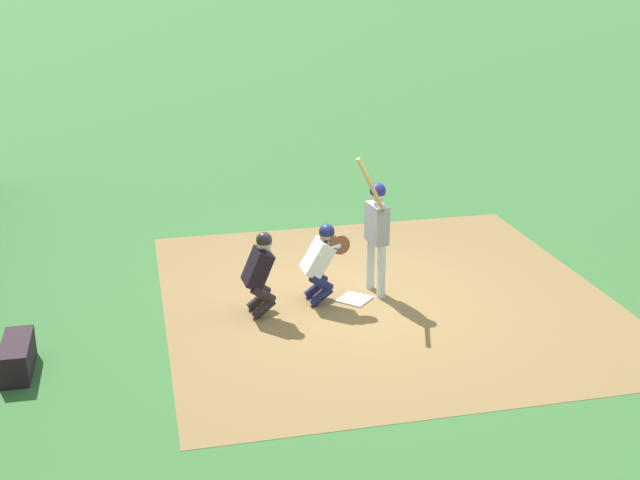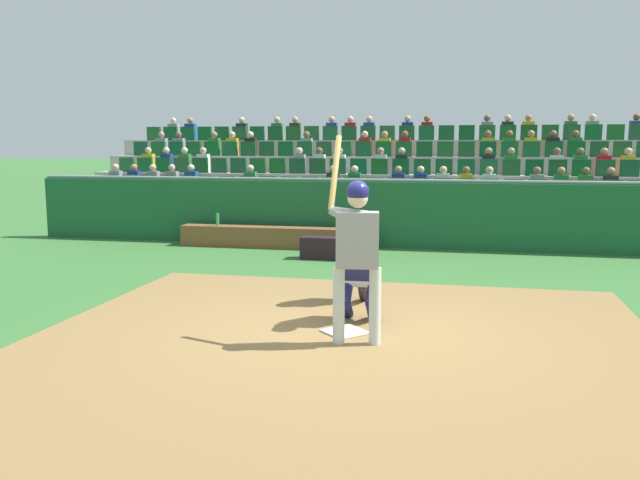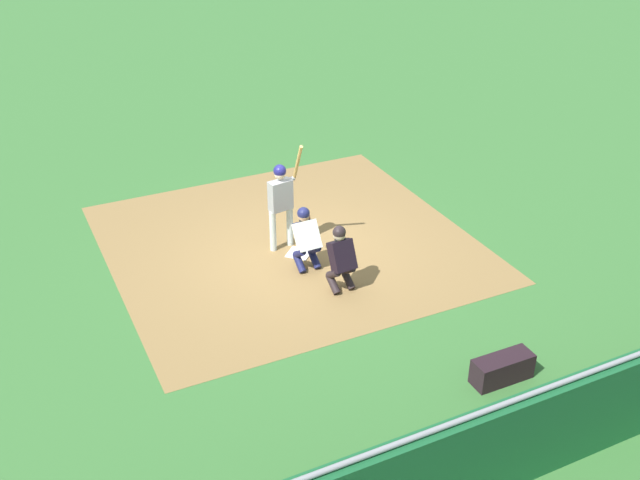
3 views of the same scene
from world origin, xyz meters
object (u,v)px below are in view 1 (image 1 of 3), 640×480
Objects in this scene: home_plate_marker at (355,299)px; batter_at_plate at (377,226)px; home_plate_umpire at (260,270)px; catcher_crouching at (322,259)px; equipment_duffel_bag at (17,357)px.

home_plate_marker is 1.19m from batter_at_plate.
home_plate_marker is at bearing -64.73° from batter_at_plate.
batter_at_plate reaches higher than home_plate_umpire.
home_plate_marker is 0.19× the size of batter_at_plate.
home_plate_umpire is at bearing -79.77° from batter_at_plate.
catcher_crouching reaches higher than equipment_duffel_bag.
equipment_duffel_bag is (1.20, -4.83, 0.20)m from home_plate_marker.
catcher_crouching is (-0.07, -0.51, 0.69)m from home_plate_marker.
catcher_crouching reaches higher than home_plate_marker.
home_plate_marker is 0.86m from catcher_crouching.
batter_at_plate is (-0.18, 0.39, 1.11)m from home_plate_marker.
home_plate_marker is at bearing 104.66° from equipment_duffel_bag.
home_plate_umpire is at bearing 108.05° from equipment_duffel_bag.
batter_at_plate reaches higher than catcher_crouching.
home_plate_umpire is at bearing -76.82° from catcher_crouching.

